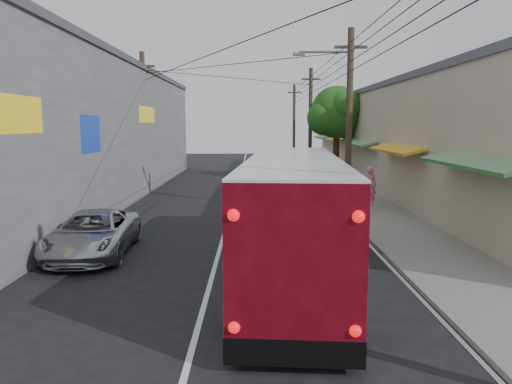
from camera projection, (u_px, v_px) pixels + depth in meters
ground at (194, 340)px, 9.17m from camera, size 120.00×120.00×0.00m
sidewalk at (347, 192)px, 29.00m from camera, size 3.00×80.00×0.12m
building_right at (415, 138)px, 30.59m from camera, size 7.09×40.00×6.25m
building_left at (74, 130)px, 26.48m from camera, size 7.20×36.00×7.25m
utility_poles at (289, 121)px, 28.77m from camera, size 11.80×45.28×8.00m
street_tree at (338, 114)px, 34.35m from camera, size 4.40×4.00×6.60m
coach_bus at (293, 214)px, 13.01m from camera, size 3.12×10.95×3.12m
jeepney at (93, 234)px, 15.12m from camera, size 2.44×4.87×1.32m
parked_suv at (309, 189)px, 24.57m from camera, size 2.58×5.72×1.62m
parked_car_mid at (307, 175)px, 32.74m from camera, size 1.60×3.90×1.33m
parked_car_far at (287, 164)px, 40.87m from camera, size 1.53×4.36×1.44m
pedestrian_near at (369, 186)px, 23.66m from camera, size 0.76×0.58×1.86m
pedestrian_far at (341, 183)px, 26.32m from camera, size 0.84×0.71×1.54m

